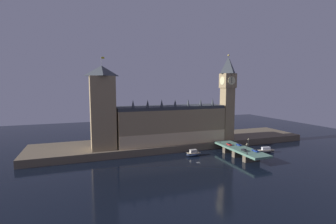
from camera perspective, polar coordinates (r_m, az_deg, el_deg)
The scene contains 17 objects.
ground_plane at distance 165.75m, azimuth 7.09°, elevation -10.86°, with size 400.00×400.00×0.00m, color black.
embankment at distance 199.34m, azimuth 1.95°, elevation -7.13°, with size 220.00×42.00×5.15m.
parliament_hall at distance 186.50m, azimuth 0.61°, elevation -2.86°, with size 82.32×22.35×33.74m.
clock_tower at distance 200.64m, azimuth 13.77°, elevation 3.89°, with size 10.58×10.69×67.91m.
victoria_tower at distance 171.72m, azimuth -15.08°, elevation 1.04°, with size 16.57×16.57×62.80m.
bridge at distance 175.75m, azimuth 16.59°, elevation -8.65°, with size 13.44×46.00×6.06m.
car_northbound_lead at distance 180.57m, azimuth 14.14°, elevation -7.36°, with size 1.91×4.40×1.45m.
car_northbound_trail at distance 167.27m, azimuth 17.44°, elevation -8.52°, with size 1.86×4.72×1.56m.
car_southbound_lead at distance 168.27m, azimuth 19.78°, elevation -8.53°, with size 1.95×4.76×1.47m.
car_southbound_trail at distance 181.43m, azimuth 16.26°, elevation -7.36°, with size 1.98×4.19×1.45m.
pedestrian_near_rail at distance 160.20m, azimuth 18.11°, elevation -9.11°, with size 0.38×0.38×1.80m.
pedestrian_mid_walk at distance 179.75m, azimuth 17.86°, elevation -7.47°, with size 0.38×0.38×1.69m.
pedestrian_far_rail at distance 184.61m, azimuth 12.15°, elevation -6.93°, with size 0.38×0.38×1.80m.
street_lamp_near at distance 159.18m, azimuth 18.01°, elevation -7.90°, with size 1.34×0.60×7.14m.
street_lamp_mid at distance 178.20m, azimuth 18.29°, elevation -6.63°, with size 1.34×0.60×6.12m.
boat_upstream at distance 171.77m, azimuth 5.96°, elevation -9.67°, with size 10.65×5.41×4.45m.
boat_downstream at distance 192.13m, azimuth 21.95°, elevation -8.40°, with size 14.08×5.86×4.25m.
Camera 1 is at (-72.82, -140.84, 48.33)m, focal length 26.00 mm.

